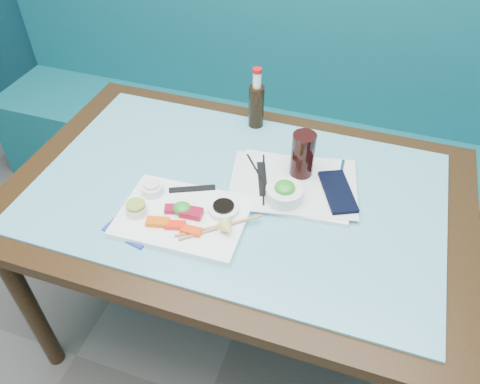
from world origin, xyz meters
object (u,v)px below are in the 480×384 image
(booth_bench, at_px, (293,135))
(blue_napkin, at_px, (137,223))
(seaweed_bowl, at_px, (284,194))
(dining_table, at_px, (237,210))
(serving_tray, at_px, (293,185))
(sashimi_plate, at_px, (183,217))
(cola_bottle_body, at_px, (256,106))
(cola_glass, at_px, (303,155))

(booth_bench, relative_size, blue_napkin, 21.51)
(seaweed_bowl, bearing_deg, dining_table, 176.23)
(booth_bench, bearing_deg, serving_tray, -78.37)
(dining_table, height_order, sashimi_plate, sashimi_plate)
(seaweed_bowl, bearing_deg, serving_tray, 82.41)
(sashimi_plate, height_order, serving_tray, sashimi_plate)
(dining_table, bearing_deg, blue_napkin, -134.27)
(sashimi_plate, relative_size, cola_bottle_body, 2.33)
(booth_bench, relative_size, serving_tray, 8.52)
(cola_bottle_body, xyz_separation_m, blue_napkin, (-0.17, -0.57, -0.07))
(dining_table, distance_m, seaweed_bowl, 0.20)
(booth_bench, height_order, cola_glass, booth_bench)
(dining_table, relative_size, seaweed_bowl, 12.89)
(serving_tray, distance_m, cola_bottle_body, 0.35)
(cola_bottle_body, relative_size, blue_napkin, 1.09)
(seaweed_bowl, bearing_deg, blue_napkin, -149.74)
(dining_table, bearing_deg, seaweed_bowl, -3.77)
(dining_table, bearing_deg, booth_bench, 90.00)
(sashimi_plate, relative_size, serving_tray, 1.01)
(seaweed_bowl, xyz_separation_m, cola_bottle_body, (-0.19, 0.35, 0.04))
(cola_glass, height_order, blue_napkin, cola_glass)
(cola_bottle_body, distance_m, blue_napkin, 0.60)
(seaweed_bowl, height_order, blue_napkin, seaweed_bowl)
(booth_bench, bearing_deg, sashimi_plate, -95.95)
(seaweed_bowl, bearing_deg, cola_bottle_body, 118.85)
(sashimi_plate, relative_size, cola_glass, 2.43)
(serving_tray, relative_size, seaweed_bowl, 3.24)
(cola_bottle_body, bearing_deg, seaweed_bowl, -61.15)
(seaweed_bowl, xyz_separation_m, cola_glass, (0.02, 0.13, 0.05))
(cola_glass, bearing_deg, seaweed_bowl, -98.75)
(seaweed_bowl, distance_m, cola_bottle_body, 0.41)
(booth_bench, distance_m, blue_napkin, 1.15)
(cola_glass, bearing_deg, dining_table, -144.64)
(dining_table, relative_size, serving_tray, 3.98)
(sashimi_plate, bearing_deg, blue_napkin, -154.56)
(sashimi_plate, relative_size, seaweed_bowl, 3.28)
(sashimi_plate, height_order, seaweed_bowl, seaweed_bowl)
(sashimi_plate, distance_m, serving_tray, 0.35)
(cola_bottle_body, bearing_deg, blue_napkin, -107.03)
(serving_tray, xyz_separation_m, blue_napkin, (-0.38, -0.29, -0.00))
(seaweed_bowl, relative_size, cola_glass, 0.74)
(serving_tray, relative_size, cola_bottle_body, 2.31)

